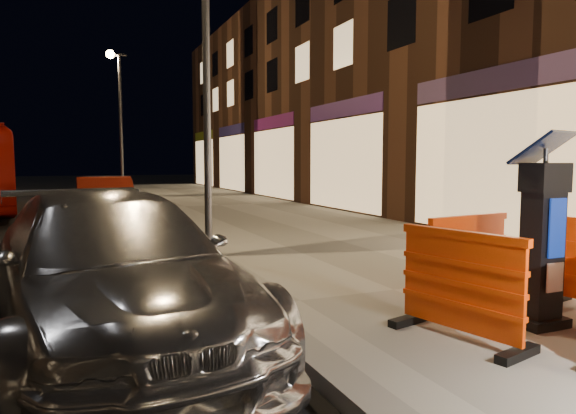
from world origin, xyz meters
name	(u,v)px	position (x,y,z in m)	size (l,w,h in m)	color
ground_plane	(256,319)	(0.00, 0.00, 0.00)	(120.00, 120.00, 0.00)	black
sidewalk	(474,286)	(3.00, 0.00, 0.07)	(6.00, 60.00, 0.15)	gray
kerb	(256,312)	(0.00, 0.00, 0.07)	(0.30, 60.00, 0.15)	slate
parking_kiosk	(542,236)	(2.23, -1.67, 1.00)	(0.54, 0.54, 1.71)	black
barrier_back	(468,258)	(2.23, -0.72, 0.63)	(1.22, 0.50, 0.95)	#EA3D07
barrier_kerbside	(460,285)	(1.28, -1.67, 0.63)	(1.22, 0.50, 0.95)	#EA3D07
car_silver	(113,341)	(-1.47, -0.11, 0.00)	(1.94, 4.77, 1.38)	#A3A3A7
car_red	(106,226)	(-0.98, 9.11, 0.00)	(1.36, 3.89, 1.28)	maroon
street_lamp_mid	(206,68)	(0.25, 3.00, 3.15)	(0.12, 0.12, 6.00)	#3F3F44
street_lamp_far	(121,127)	(0.25, 18.00, 3.15)	(0.12, 0.12, 6.00)	#3F3F44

